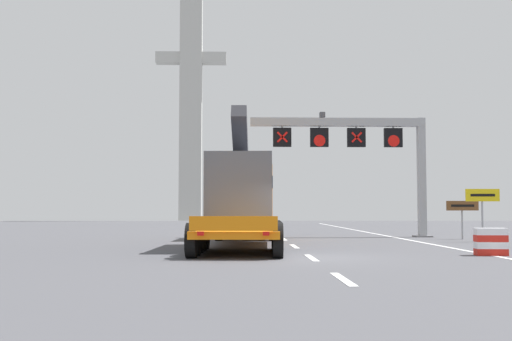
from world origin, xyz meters
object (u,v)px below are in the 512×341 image
overhead_lane_gantry (361,142)px  tourist_info_sign_brown (462,210)px  heavy_haul_truck_orange (243,198)px  exit_sign_yellow (482,201)px  bridge_pylon_distant (191,86)px  crash_barrier_striped (491,242)px

overhead_lane_gantry → tourist_info_sign_brown: overhead_lane_gantry is taller
heavy_haul_truck_orange → tourist_info_sign_brown: heavy_haul_truck_orange is taller
exit_sign_yellow → bridge_pylon_distant: bearing=109.2°
heavy_haul_truck_orange → bridge_pylon_distant: size_ratio=0.42×
overhead_lane_gantry → crash_barrier_striped: 14.01m
heavy_haul_truck_orange → crash_barrier_striped: (8.11, -6.50, -1.54)m
tourist_info_sign_brown → bridge_pylon_distant: bearing=109.8°
heavy_haul_truck_orange → exit_sign_yellow: 11.28m
tourist_info_sign_brown → bridge_pylon_distant: size_ratio=0.06×
overhead_lane_gantry → bridge_pylon_distant: bearing=105.7°
crash_barrier_striped → overhead_lane_gantry: bearing=97.2°
heavy_haul_truck_orange → exit_sign_yellow: size_ratio=5.77×
tourist_info_sign_brown → crash_barrier_striped: bearing=-105.5°
heavy_haul_truck_orange → tourist_info_sign_brown: bearing=19.8°
crash_barrier_striped → heavy_haul_truck_orange: bearing=141.3°
exit_sign_yellow → tourist_info_sign_brown: (-0.13, 2.26, -0.40)m
heavy_haul_truck_orange → crash_barrier_striped: heavy_haul_truck_orange is taller
crash_barrier_striped → tourist_info_sign_brown: bearing=74.5°
crash_barrier_striped → bridge_pylon_distant: size_ratio=0.03×
heavy_haul_truck_orange → tourist_info_sign_brown: 11.72m
exit_sign_yellow → bridge_pylon_distant: 55.17m
exit_sign_yellow → heavy_haul_truck_orange: bearing=-171.2°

